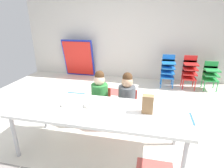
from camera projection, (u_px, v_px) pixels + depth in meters
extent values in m
cube|color=silver|center=(101.00, 123.00, 3.08)|extent=(5.72, 5.09, 0.02)
cube|color=#336BB2|center=(180.00, 118.00, 3.22)|extent=(0.43, 0.43, 0.00)
cube|color=#336BB2|center=(73.00, 96.00, 4.08)|extent=(0.43, 0.43, 0.00)
cube|color=gray|center=(155.00, 129.00, 2.90)|extent=(0.43, 0.43, 0.00)
cube|color=#B24C47|center=(116.00, 92.00, 4.31)|extent=(0.43, 0.43, 0.00)
cube|color=beige|center=(125.00, 30.00, 4.94)|extent=(5.72, 0.10, 2.67)
cube|color=white|center=(99.00, 110.00, 2.24)|extent=(2.15, 0.78, 0.04)
cylinder|color=#B2B2B7|center=(15.00, 137.00, 2.25)|extent=(0.05, 0.05, 0.58)
cylinder|color=#B2B2B7|center=(184.00, 163.00, 1.85)|extent=(0.05, 0.05, 0.58)
cylinder|color=#B2B2B7|center=(44.00, 111.00, 2.85)|extent=(0.05, 0.05, 0.58)
cylinder|color=#B2B2B7|center=(177.00, 127.00, 2.45)|extent=(0.05, 0.05, 0.58)
cube|color=red|center=(100.00, 108.00, 2.93)|extent=(0.32, 0.30, 0.03)
cube|color=red|center=(102.00, 96.00, 3.02)|extent=(0.29, 0.02, 0.30)
cylinder|color=#2D7A38|center=(100.00, 96.00, 2.86)|extent=(0.32, 0.32, 0.38)
sphere|color=beige|center=(99.00, 80.00, 2.77)|extent=(0.17, 0.17, 0.17)
sphere|color=#472D19|center=(99.00, 75.00, 2.75)|extent=(0.15, 0.15, 0.15)
cylinder|color=red|center=(90.00, 119.00, 2.90)|extent=(0.02, 0.02, 0.28)
cylinder|color=red|center=(107.00, 121.00, 2.84)|extent=(0.02, 0.02, 0.28)
cylinder|color=red|center=(95.00, 111.00, 3.13)|extent=(0.02, 0.02, 0.28)
cylinder|color=red|center=(110.00, 113.00, 3.08)|extent=(0.02, 0.02, 0.28)
cube|color=red|center=(126.00, 111.00, 2.85)|extent=(0.32, 0.30, 0.03)
cube|color=red|center=(128.00, 98.00, 2.93)|extent=(0.29, 0.02, 0.30)
cylinder|color=#4C5156|center=(127.00, 98.00, 2.77)|extent=(0.28, 0.28, 0.38)
sphere|color=tan|center=(127.00, 82.00, 2.68)|extent=(0.17, 0.17, 0.17)
sphere|color=#472D19|center=(127.00, 77.00, 2.67)|extent=(0.15, 0.15, 0.15)
cylinder|color=red|center=(116.00, 122.00, 2.81)|extent=(0.02, 0.02, 0.28)
cylinder|color=red|center=(134.00, 124.00, 2.75)|extent=(0.02, 0.02, 0.28)
cylinder|color=red|center=(119.00, 114.00, 3.05)|extent=(0.02, 0.02, 0.28)
cylinder|color=red|center=(136.00, 116.00, 2.99)|extent=(0.02, 0.02, 0.28)
cube|color=blue|center=(167.00, 77.00, 4.57)|extent=(0.32, 0.30, 0.03)
cube|color=blue|center=(167.00, 72.00, 4.66)|extent=(0.30, 0.02, 0.18)
cube|color=blue|center=(168.00, 72.00, 4.52)|extent=(0.32, 0.30, 0.03)
cube|color=blue|center=(168.00, 67.00, 4.62)|extent=(0.30, 0.02, 0.18)
cube|color=blue|center=(168.00, 68.00, 4.48)|extent=(0.32, 0.30, 0.03)
cube|color=blue|center=(168.00, 63.00, 4.58)|extent=(0.30, 0.02, 0.18)
cube|color=blue|center=(169.00, 63.00, 4.44)|extent=(0.32, 0.30, 0.03)
cube|color=blue|center=(169.00, 58.00, 4.54)|extent=(0.30, 0.02, 0.18)
cylinder|color=blue|center=(161.00, 83.00, 4.52)|extent=(0.02, 0.02, 0.26)
cylinder|color=blue|center=(173.00, 84.00, 4.47)|extent=(0.02, 0.02, 0.26)
cylinder|color=blue|center=(161.00, 80.00, 4.76)|extent=(0.02, 0.02, 0.26)
cylinder|color=blue|center=(172.00, 80.00, 4.70)|extent=(0.02, 0.02, 0.26)
cube|color=red|center=(189.00, 78.00, 4.46)|extent=(0.32, 0.30, 0.03)
cube|color=red|center=(188.00, 73.00, 4.56)|extent=(0.30, 0.02, 0.18)
cube|color=red|center=(190.00, 74.00, 4.42)|extent=(0.32, 0.30, 0.03)
cube|color=red|center=(189.00, 68.00, 4.52)|extent=(0.30, 0.02, 0.18)
cube|color=red|center=(190.00, 69.00, 4.38)|extent=(0.32, 0.30, 0.03)
cube|color=red|center=(190.00, 64.00, 4.48)|extent=(0.30, 0.02, 0.18)
cube|color=red|center=(191.00, 64.00, 4.34)|extent=(0.32, 0.30, 0.03)
cube|color=red|center=(191.00, 59.00, 4.43)|extent=(0.30, 0.02, 0.18)
cylinder|color=red|center=(183.00, 85.00, 4.42)|extent=(0.02, 0.02, 0.26)
cylinder|color=red|center=(195.00, 85.00, 4.36)|extent=(0.02, 0.02, 0.26)
cylinder|color=red|center=(181.00, 81.00, 4.66)|extent=(0.02, 0.02, 0.26)
cylinder|color=red|center=(193.00, 82.00, 4.60)|extent=(0.02, 0.02, 0.26)
cube|color=green|center=(210.00, 80.00, 4.37)|extent=(0.32, 0.30, 0.03)
cube|color=green|center=(209.00, 74.00, 4.46)|extent=(0.30, 0.02, 0.18)
cube|color=green|center=(211.00, 75.00, 4.32)|extent=(0.32, 0.30, 0.03)
cube|color=green|center=(210.00, 70.00, 4.42)|extent=(0.30, 0.02, 0.18)
cube|color=green|center=(212.00, 70.00, 4.28)|extent=(0.32, 0.30, 0.03)
cube|color=green|center=(211.00, 65.00, 4.38)|extent=(0.30, 0.02, 0.18)
cylinder|color=green|center=(204.00, 86.00, 4.32)|extent=(0.02, 0.02, 0.26)
cylinder|color=green|center=(217.00, 87.00, 4.26)|extent=(0.02, 0.02, 0.26)
cylinder|color=green|center=(202.00, 82.00, 4.56)|extent=(0.02, 0.02, 0.26)
cylinder|color=green|center=(214.00, 83.00, 4.50)|extent=(0.02, 0.02, 0.26)
cube|color=#1E33BF|center=(79.00, 58.00, 5.31)|extent=(0.90, 0.28, 1.09)
cube|color=red|center=(78.00, 58.00, 5.27)|extent=(0.83, 0.23, 0.99)
cube|color=#9E754C|center=(148.00, 104.00, 2.12)|extent=(0.13, 0.09, 0.22)
cylinder|color=white|center=(65.00, 106.00, 2.31)|extent=(0.18, 0.18, 0.01)
cylinder|color=white|center=(82.00, 102.00, 2.40)|extent=(0.18, 0.18, 0.01)
torus|color=white|center=(65.00, 105.00, 2.30)|extent=(0.11, 0.11, 0.03)
torus|color=white|center=(88.00, 105.00, 2.30)|extent=(0.13, 0.13, 0.04)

